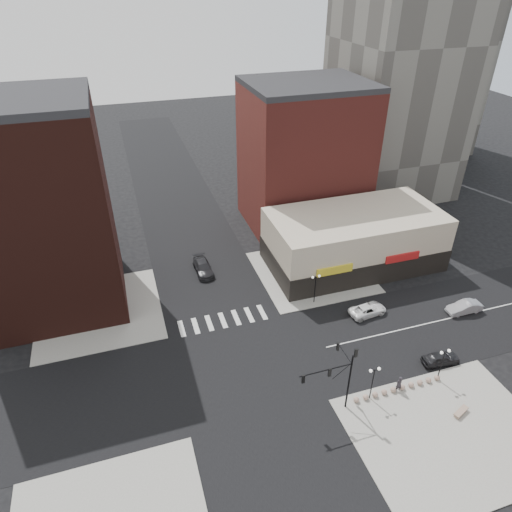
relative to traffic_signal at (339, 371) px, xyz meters
name	(u,v)px	position (x,y,z in m)	size (l,w,h in m)	color
ground	(242,367)	(-7.24, 7.83, -4.96)	(240.00, 240.00, 0.00)	black
road_ew	(242,367)	(-7.24, 7.83, -4.95)	(200.00, 14.00, 0.02)	black
road_ns	(242,367)	(-7.24, 7.83, -4.95)	(14.00, 200.00, 0.02)	black
sidewalk_nw	(100,312)	(-21.74, 22.33, -4.90)	(15.00, 15.00, 0.12)	gray
sidewalk_ne	(311,272)	(7.26, 22.33, -4.90)	(15.00, 15.00, 0.12)	gray
sidewalk_se	(450,434)	(8.76, -6.17, -4.90)	(18.00, 14.00, 0.12)	gray
building_nw	(38,215)	(-26.24, 26.33, 7.54)	(16.00, 15.00, 25.00)	#331510
building_ne_midrise	(304,159)	(11.76, 37.33, 6.04)	(18.00, 15.00, 22.00)	maroon
building_ne_row	(353,243)	(13.76, 22.83, -1.66)	(24.20, 12.20, 8.00)	#BEB397
traffic_signal	(339,371)	(0.00, 0.00, 0.00)	(5.59, 3.09, 7.77)	black
street_lamp_se_a	(374,376)	(3.76, -0.17, -1.67)	(1.22, 0.32, 4.16)	black
street_lamp_se_b	(444,358)	(11.76, -0.17, -1.67)	(1.22, 0.32, 4.16)	black
street_lamp_ne	(316,282)	(4.76, 15.83, -1.67)	(1.22, 0.32, 4.16)	black
bollard_row	(398,388)	(6.99, -0.17, -4.56)	(10.02, 0.57, 0.57)	#9D776C
white_suv	(368,310)	(10.20, 11.72, -4.29)	(2.23, 4.83, 1.34)	white
dark_sedan_east	(441,358)	(13.58, 1.83, -4.26)	(1.66, 4.13, 1.41)	black
silver_sedan	(464,307)	(21.92, 8.37, -4.22)	(1.57, 4.51, 1.48)	#A7A7AC
dark_sedan_north	(203,267)	(-7.39, 27.08, -4.17)	(2.22, 5.45, 1.58)	black
pedestrian	(399,384)	(6.99, -0.17, -3.88)	(0.70, 0.46, 1.93)	#29252B
stone_bench	(461,412)	(11.22, -4.54, -4.61)	(1.93, 1.21, 0.43)	gray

